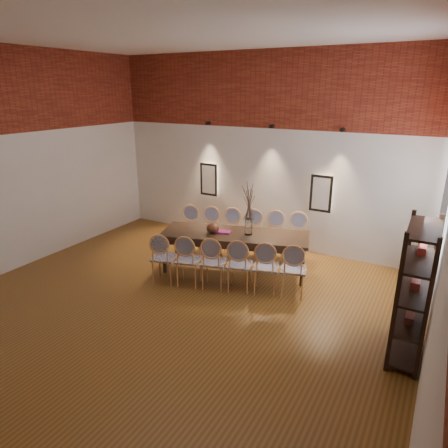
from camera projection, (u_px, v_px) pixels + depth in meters
The scene contains 28 objects.
floor at pixel (165, 315), 6.08m from camera, with size 7.00×7.00×0.02m, color brown.
ceiling at pixel (149, 23), 4.78m from camera, with size 7.00×7.00×0.02m, color silver.
wall_back at pixel (264, 152), 8.36m from camera, with size 7.00×0.10×4.00m, color silver.
wall_left at pixel (0, 164), 7.08m from camera, with size 0.10×7.00×4.00m, color silver.
brick_band_back at pixel (265, 89), 7.89m from camera, with size 7.00×0.02×1.50m, color maroon.
niche_left at pixel (209, 179), 9.11m from camera, with size 0.36×0.06×0.66m, color #FFEAC6.
niche_right at pixel (321, 193), 7.89m from camera, with size 0.36×0.06×0.66m, color #FFEAC6.
spot_fixture_left at pixel (208, 123), 8.68m from camera, with size 0.08×0.08×0.10m, color black.
spot_fixture_mid at pixel (272, 126), 7.98m from camera, with size 0.08×0.08×0.10m, color black.
spot_fixture_right at pixel (342, 130), 7.33m from camera, with size 0.08×0.08×0.10m, color black.
dining_table at pixel (235, 252), 7.44m from camera, with size 2.68×0.86×0.75m, color #382316.
chair_near_a at pixel (164, 257), 6.98m from camera, with size 0.44×0.44×0.94m, color #E5A363, non-canonical shape.
chair_near_b at pixel (189, 260), 6.88m from camera, with size 0.44×0.44×0.94m, color #E5A363, non-canonical shape.
chair_near_c at pixel (214, 262), 6.79m from camera, with size 0.44×0.44×0.94m, color #E5A363, non-canonical shape.
chair_near_d at pixel (240, 264), 6.70m from camera, with size 0.44×0.44×0.94m, color #E5A363, non-canonical shape.
chair_near_e at pixel (266, 267), 6.61m from camera, with size 0.44×0.44×0.94m, color #E5A363, non-canonical shape.
chair_near_f at pixel (293, 269), 6.52m from camera, with size 0.44×0.44×0.94m, color #E5A363, non-canonical shape.
chair_far_a at pixel (188, 230), 8.29m from camera, with size 0.44×0.44×0.94m, color #E5A363, non-canonical shape.
chair_far_b at pixel (209, 232), 8.20m from camera, with size 0.44×0.44×0.94m, color #E5A363, non-canonical shape.
chair_far_c at pixel (230, 234), 8.11m from camera, with size 0.44×0.44×0.94m, color #E5A363, non-canonical shape.
chair_far_d at pixel (252, 235), 8.02m from camera, with size 0.44×0.44×0.94m, color #E5A363, non-canonical shape.
chair_far_e at pixel (274, 237), 7.93m from camera, with size 0.44×0.44×0.94m, color #E5A363, non-canonical shape.
chair_far_f at pixel (297, 239), 7.84m from camera, with size 0.44×0.44×0.94m, color #E5A363, non-canonical shape.
vase at pixel (249, 227), 7.22m from camera, with size 0.14×0.14×0.30m, color silver.
dried_branches at pixel (249, 203), 7.07m from camera, with size 0.50×0.50×0.70m, color #493629, non-canonical shape.
bowl at pixel (213, 228), 7.32m from camera, with size 0.24×0.24×0.18m, color #552816.
book at pixel (224, 232), 7.35m from camera, with size 0.26×0.18×0.03m, color #911D62.
shelving_rack at pixel (414, 291), 4.92m from camera, with size 0.38×1.00×1.80m, color black, non-canonical shape.
Camera 1 is at (3.39, -4.17, 3.28)m, focal length 32.00 mm.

